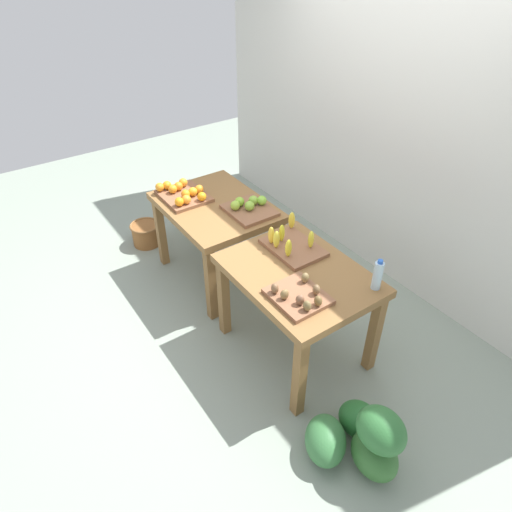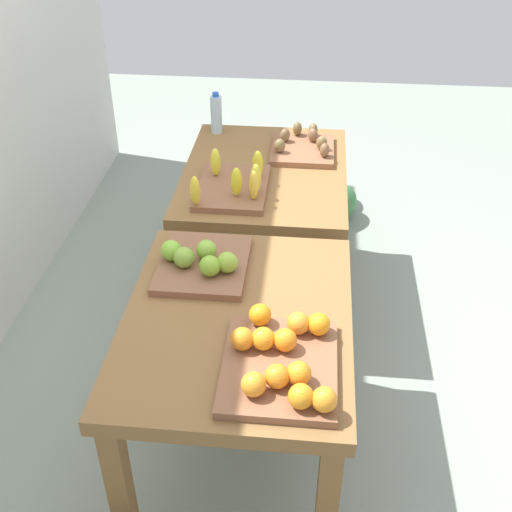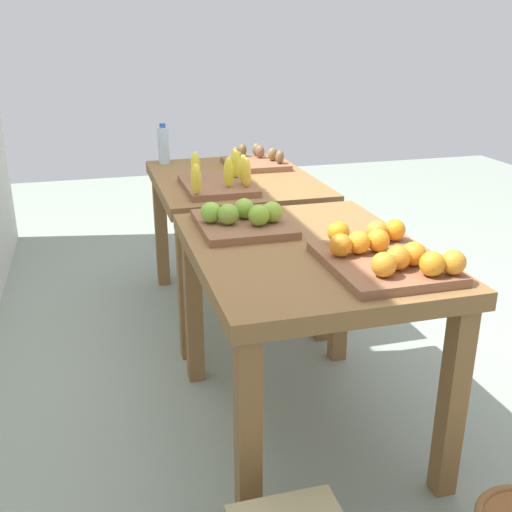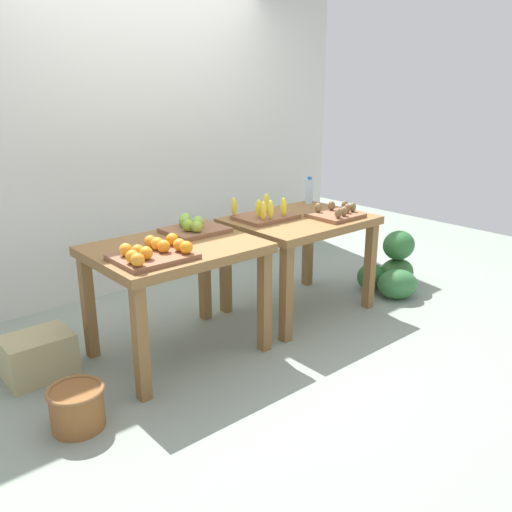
# 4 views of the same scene
# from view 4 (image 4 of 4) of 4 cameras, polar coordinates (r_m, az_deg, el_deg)

# --- Properties ---
(ground_plane) EXTENTS (8.00, 8.00, 0.00)m
(ground_plane) POSITION_cam_4_polar(r_m,az_deg,el_deg) (3.99, -1.31, -7.73)
(ground_plane) COLOR gray
(back_wall) EXTENTS (4.40, 0.12, 3.00)m
(back_wall) POSITION_cam_4_polar(r_m,az_deg,el_deg) (4.73, -12.28, 14.76)
(back_wall) COLOR silver
(back_wall) RESTS_ON ground_plane
(display_table_left) EXTENTS (1.04, 0.80, 0.76)m
(display_table_left) POSITION_cam_4_polar(r_m,az_deg,el_deg) (3.45, -8.58, -0.59)
(display_table_left) COLOR brown
(display_table_left) RESTS_ON ground_plane
(display_table_right) EXTENTS (1.04, 0.80, 0.76)m
(display_table_right) POSITION_cam_4_polar(r_m,az_deg,el_deg) (4.12, 4.64, 2.63)
(display_table_right) COLOR brown
(display_table_right) RESTS_ON ground_plane
(orange_bin) EXTENTS (0.46, 0.37, 0.11)m
(orange_bin) POSITION_cam_4_polar(r_m,az_deg,el_deg) (3.14, -10.88, 0.37)
(orange_bin) COLOR brown
(orange_bin) RESTS_ON display_table_left
(apple_bin) EXTENTS (0.40, 0.34, 0.11)m
(apple_bin) POSITION_cam_4_polar(r_m,az_deg,el_deg) (3.68, -6.69, 3.05)
(apple_bin) COLOR brown
(apple_bin) RESTS_ON display_table_left
(banana_crate) EXTENTS (0.45, 0.33, 0.17)m
(banana_crate) POSITION_cam_4_polar(r_m,az_deg,el_deg) (4.01, 0.96, 4.48)
(banana_crate) COLOR brown
(banana_crate) RESTS_ON display_table_right
(kiwi_bin) EXTENTS (0.36, 0.32, 0.10)m
(kiwi_bin) POSITION_cam_4_polar(r_m,az_deg,el_deg) (4.13, 8.57, 4.51)
(kiwi_bin) COLOR brown
(kiwi_bin) RESTS_ON display_table_right
(water_bottle) EXTENTS (0.06, 0.06, 0.23)m
(water_bottle) POSITION_cam_4_polar(r_m,az_deg,el_deg) (4.57, 5.70, 6.89)
(water_bottle) COLOR silver
(water_bottle) RESTS_ON display_table_right
(watermelon_pile) EXTENTS (0.63, 0.62, 0.51)m
(watermelon_pile) POSITION_cam_4_polar(r_m,az_deg,el_deg) (4.79, 14.33, -1.38)
(watermelon_pile) COLOR #30632C
(watermelon_pile) RESTS_ON ground_plane
(wicker_basket) EXTENTS (0.30, 0.30, 0.23)m
(wicker_basket) POSITION_cam_4_polar(r_m,az_deg,el_deg) (3.04, -18.53, -14.96)
(wicker_basket) COLOR brown
(wicker_basket) RESTS_ON ground_plane
(cardboard_produce_box) EXTENTS (0.40, 0.30, 0.27)m
(cardboard_produce_box) POSITION_cam_4_polar(r_m,az_deg,el_deg) (3.58, -22.16, -9.84)
(cardboard_produce_box) COLOR tan
(cardboard_produce_box) RESTS_ON ground_plane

